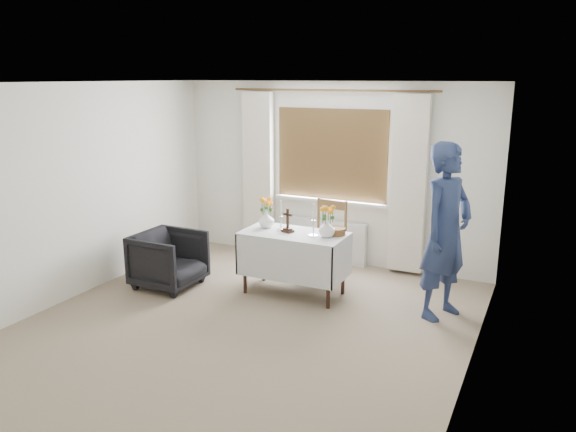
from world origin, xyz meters
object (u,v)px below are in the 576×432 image
object	(u,v)px
altar_table	(294,263)
flower_vase_right	(327,229)
armchair	(169,260)
person	(446,232)
wooden_chair	(324,241)
wooden_cross	(288,220)
flower_vase_left	(266,219)

from	to	relation	value
altar_table	flower_vase_right	distance (m)	0.63
armchair	person	distance (m)	3.34
armchair	flower_vase_right	bearing A→B (deg)	-76.05
wooden_chair	wooden_cross	bearing A→B (deg)	-99.86
altar_table	flower_vase_right	world-z (taller)	flower_vase_right
armchair	flower_vase_right	world-z (taller)	flower_vase_right
wooden_chair	person	xyz separation A→B (m)	(1.60, -0.50, 0.44)
wooden_chair	flower_vase_right	size ratio (longest dim) A/B	5.10
armchair	wooden_cross	world-z (taller)	wooden_cross
person	flower_vase_left	world-z (taller)	person
person	altar_table	bearing A→B (deg)	118.90
altar_table	person	xyz separation A→B (m)	(1.73, 0.13, 0.57)
flower_vase_left	altar_table	bearing A→B (deg)	-11.00
person	wooden_cross	bearing A→B (deg)	118.74
person	flower_vase_left	distance (m)	2.14
altar_table	armchair	xyz separation A→B (m)	(-1.50, -0.45, -0.03)
person	flower_vase_right	xyz separation A→B (m)	(-1.31, -0.12, -0.09)
flower_vase_left	flower_vase_right	xyz separation A→B (m)	(0.82, -0.07, -0.00)
person	wooden_cross	world-z (taller)	person
person	flower_vase_left	bearing A→B (deg)	115.94
armchair	flower_vase_right	xyz separation A→B (m)	(1.92, 0.46, 0.51)
armchair	person	bearing A→B (deg)	-79.32
wooden_cross	flower_vase_left	bearing A→B (deg)	-177.08
wooden_chair	wooden_cross	distance (m)	0.78
wooden_chair	person	world-z (taller)	person
altar_table	flower_vase_left	xyz separation A→B (m)	(-0.41, 0.08, 0.48)
wooden_cross	flower_vase_left	world-z (taller)	wooden_cross
person	armchair	bearing A→B (deg)	124.82
wooden_cross	armchair	bearing A→B (deg)	-145.59
wooden_chair	flower_vase_right	xyz separation A→B (m)	(0.29, -0.62, 0.35)
altar_table	wooden_chair	bearing A→B (deg)	78.75
altar_table	wooden_chair	size ratio (longest dim) A/B	1.22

